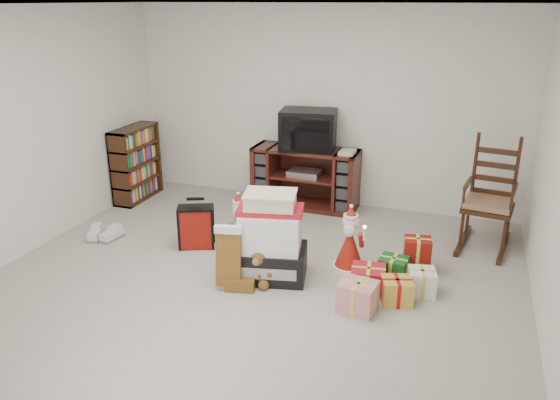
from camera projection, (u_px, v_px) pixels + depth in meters
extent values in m
cube|color=#ACA79E|center=(248.00, 288.00, 5.12)|extent=(5.00, 5.00, 0.01)
cube|color=silver|center=(242.00, 5.00, 4.25)|extent=(5.00, 5.00, 0.01)
cube|color=white|center=(322.00, 108.00, 6.89)|extent=(5.00, 0.01, 2.50)
cube|color=white|center=(30.00, 302.00, 2.47)|extent=(5.00, 0.01, 2.50)
cube|color=white|center=(16.00, 136.00, 5.47)|extent=(0.01, 5.00, 2.50)
cube|color=#491914|center=(305.00, 178.00, 7.00)|extent=(1.35, 0.49, 0.77)
cube|color=#B2B2B4|center=(305.00, 173.00, 6.95)|extent=(0.41, 0.29, 0.08)
cube|color=#391C0F|center=(136.00, 163.00, 7.24)|extent=(0.27, 0.80, 0.98)
cube|color=#391C0F|center=(488.00, 208.00, 5.80)|extent=(0.56, 0.55, 0.05)
cube|color=#9C7055|center=(488.00, 203.00, 5.78)|extent=(0.52, 0.50, 0.06)
cube|color=#391C0F|center=(493.00, 165.00, 5.85)|extent=(0.43, 0.12, 0.77)
cube|color=#391C0F|center=(483.00, 244.00, 5.95)|extent=(0.61, 0.89, 0.06)
cube|color=black|center=(271.00, 262.00, 5.27)|extent=(0.76, 0.62, 0.30)
cube|color=white|center=(271.00, 230.00, 5.15)|extent=(0.65, 0.55, 0.37)
cube|color=#AD1320|center=(270.00, 210.00, 5.08)|extent=(0.66, 0.45, 0.05)
cube|color=beige|center=(270.00, 201.00, 5.05)|extent=(0.52, 0.44, 0.12)
cube|color=maroon|center=(196.00, 227.00, 5.87)|extent=(0.40, 0.31, 0.47)
cube|color=black|center=(199.00, 199.00, 5.84)|extent=(0.18, 0.10, 0.03)
ellipsoid|color=brown|center=(260.00, 271.00, 5.15)|extent=(0.25, 0.21, 0.26)
sphere|color=brown|center=(259.00, 258.00, 5.07)|extent=(0.17, 0.17, 0.17)
cone|color=maroon|center=(349.00, 249.00, 5.39)|extent=(0.31, 0.31, 0.44)
sphere|color=beige|center=(351.00, 223.00, 5.30)|extent=(0.15, 0.15, 0.15)
cone|color=maroon|center=(351.00, 211.00, 5.26)|extent=(0.13, 0.13, 0.11)
cylinder|color=silver|center=(364.00, 234.00, 5.15)|extent=(0.02, 0.02, 0.13)
cone|color=maroon|center=(239.00, 227.00, 5.97)|extent=(0.27, 0.27, 0.39)
sphere|color=beige|center=(238.00, 207.00, 5.89)|extent=(0.13, 0.13, 0.13)
cone|color=maroon|center=(238.00, 198.00, 5.85)|extent=(0.12, 0.12, 0.10)
cylinder|color=silver|center=(247.00, 215.00, 5.76)|extent=(0.02, 0.02, 0.12)
cube|color=silver|center=(97.00, 233.00, 6.16)|extent=(0.22, 0.32, 0.11)
cube|color=silver|center=(111.00, 236.00, 6.10)|extent=(0.15, 0.30, 0.11)
cube|color=#AD1320|center=(368.00, 275.00, 5.04)|extent=(0.28, 0.28, 0.28)
cube|color=#175C1C|center=(395.00, 266.00, 5.21)|extent=(0.28, 0.28, 0.28)
cube|color=gold|center=(394.00, 288.00, 4.82)|extent=(0.28, 0.28, 0.28)
cube|color=silver|center=(354.00, 294.00, 4.73)|extent=(0.28, 0.28, 0.28)
cube|color=white|center=(422.00, 281.00, 4.94)|extent=(0.28, 0.28, 0.28)
cube|color=maroon|center=(421.00, 260.00, 5.33)|extent=(0.28, 0.28, 0.28)
cube|color=black|center=(308.00, 130.00, 6.77)|extent=(0.74, 0.57, 0.50)
cube|color=black|center=(302.00, 134.00, 6.55)|extent=(0.57, 0.11, 0.40)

